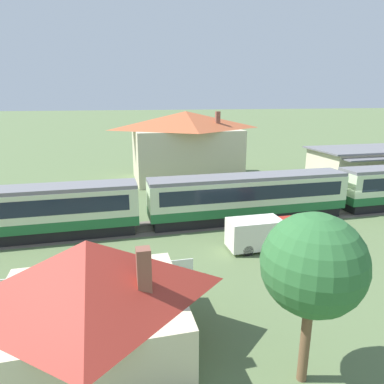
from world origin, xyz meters
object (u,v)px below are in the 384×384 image
(passenger_train, at_px, (252,195))
(cottage_red_roof_3, at_px, (91,295))
(delivery_truck_red, at_px, (263,233))
(station_building, at_px, (365,166))
(station_house_terracotta_roof, at_px, (186,145))
(yard_tree_1, at_px, (313,265))

(passenger_train, relative_size, cottage_red_roof_3, 11.30)
(passenger_train, bearing_deg, delivery_truck_red, -104.82)
(station_building, xyz_separation_m, cottage_red_roof_3, (-33.41, -23.59, 0.39))
(passenger_train, distance_m, delivery_truck_red, 6.37)
(passenger_train, relative_size, station_building, 6.74)
(passenger_train, height_order, cottage_red_roof_3, cottage_red_roof_3)
(station_house_terracotta_roof, height_order, delivery_truck_red, station_house_terracotta_roof)
(station_building, height_order, delivery_truck_red, station_building)
(passenger_train, xyz_separation_m, cottage_red_roof_3, (-13.50, -14.21, 0.41))
(yard_tree_1, bearing_deg, cottage_red_roof_3, 155.60)
(station_house_terracotta_roof, xyz_separation_m, yard_tree_1, (-3.25, -35.43, 0.31))
(station_house_terracotta_roof, bearing_deg, passenger_train, -82.96)
(passenger_train, bearing_deg, station_building, 25.23)
(station_building, distance_m, cottage_red_roof_3, 40.90)
(passenger_train, relative_size, station_house_terracotta_roof, 6.41)
(delivery_truck_red, bearing_deg, yard_tree_1, -107.88)
(station_building, distance_m, delivery_truck_red, 26.51)
(station_house_terracotta_roof, relative_size, yard_tree_1, 2.12)
(passenger_train, height_order, yard_tree_1, yard_tree_1)
(station_house_terracotta_roof, bearing_deg, delivery_truck_red, -88.63)
(passenger_train, xyz_separation_m, station_house_terracotta_roof, (-2.17, 17.55, 2.40))
(station_house_terracotta_roof, xyz_separation_m, cottage_red_roof_3, (-11.33, -31.76, -1.99))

